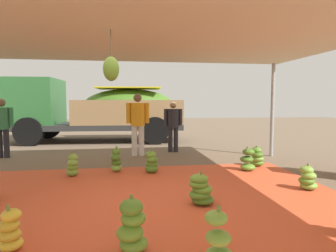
# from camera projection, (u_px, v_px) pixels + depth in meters

# --- Properties ---
(ground_plane) EXTENTS (40.00, 40.00, 0.00)m
(ground_plane) POSITION_uv_depth(u_px,v_px,m) (137.00, 162.00, 7.45)
(ground_plane) COLOR brown
(tarp_orange) EXTENTS (6.55, 4.82, 0.01)m
(tarp_orange) POSITION_uv_depth(u_px,v_px,m) (145.00, 201.00, 4.49)
(tarp_orange) COLOR #D1512D
(tarp_orange) RESTS_ON ground
(tent_canopy) EXTENTS (8.00, 7.00, 2.66)m
(tent_canopy) POSITION_uv_depth(u_px,v_px,m) (144.00, 28.00, 4.20)
(tent_canopy) COLOR #9EA0A5
(tent_canopy) RESTS_ON ground
(banana_bunch_0) EXTENTS (0.33, 0.35, 0.56)m
(banana_bunch_0) POSITION_uv_depth(u_px,v_px,m) (116.00, 161.00, 6.38)
(banana_bunch_0) COLOR #75A83D
(banana_bunch_0) RESTS_ON tarp_orange
(banana_bunch_1) EXTENTS (0.31, 0.31, 0.49)m
(banana_bunch_1) POSITION_uv_depth(u_px,v_px,m) (10.00, 231.00, 2.99)
(banana_bunch_1) COLOR gold
(banana_bunch_1) RESTS_ON tarp_orange
(banana_bunch_2) EXTENTS (0.47, 0.45, 0.50)m
(banana_bunch_2) POSITION_uv_depth(u_px,v_px,m) (201.00, 190.00, 4.34)
(banana_bunch_2) COLOR #477523
(banana_bunch_2) RESTS_ON tarp_orange
(banana_bunch_4) EXTENTS (0.38, 0.41, 0.49)m
(banana_bunch_4) POSITION_uv_depth(u_px,v_px,m) (257.00, 157.00, 6.94)
(banana_bunch_4) COLOR #518428
(banana_bunch_4) RESTS_ON tarp_orange
(banana_bunch_5) EXTENTS (0.34, 0.34, 0.56)m
(banana_bunch_5) POSITION_uv_depth(u_px,v_px,m) (218.00, 239.00, 2.75)
(banana_bunch_5) COLOR #6B9E38
(banana_bunch_5) RESTS_ON tarp_orange
(banana_bunch_6) EXTENTS (0.30, 0.30, 0.50)m
(banana_bunch_6) POSITION_uv_depth(u_px,v_px,m) (73.00, 166.00, 5.99)
(banana_bunch_6) COLOR #6B9E38
(banana_bunch_6) RESTS_ON tarp_orange
(banana_bunch_7) EXTENTS (0.36, 0.36, 0.59)m
(banana_bunch_7) POSITION_uv_depth(u_px,v_px,m) (132.00, 227.00, 2.94)
(banana_bunch_7) COLOR #60932D
(banana_bunch_7) RESTS_ON tarp_orange
(banana_bunch_8) EXTENTS (0.35, 0.37, 0.50)m
(banana_bunch_8) POSITION_uv_depth(u_px,v_px,m) (152.00, 163.00, 6.30)
(banana_bunch_8) COLOR #477523
(banana_bunch_8) RESTS_ON tarp_orange
(banana_bunch_9) EXTENTS (0.41, 0.43, 0.53)m
(banana_bunch_9) POSITION_uv_depth(u_px,v_px,m) (248.00, 160.00, 6.50)
(banana_bunch_9) COLOR #60932D
(banana_bunch_9) RESTS_ON tarp_orange
(banana_bunch_10) EXTENTS (0.39, 0.36, 0.46)m
(banana_bunch_10) POSITION_uv_depth(u_px,v_px,m) (308.00, 179.00, 5.06)
(banana_bunch_10) COLOR #75A83D
(banana_bunch_10) RESTS_ON tarp_orange
(cargo_truck_main) EXTENTS (6.62, 2.73, 2.40)m
(cargo_truck_main) POSITION_uv_depth(u_px,v_px,m) (94.00, 109.00, 11.37)
(cargo_truck_main) COLOR #2D2D2D
(cargo_truck_main) RESTS_ON ground
(worker_0) EXTENTS (0.64, 0.39, 1.76)m
(worker_0) POSITION_uv_depth(u_px,v_px,m) (138.00, 120.00, 8.25)
(worker_0) COLOR silver
(worker_0) RESTS_ON ground
(worker_1) EXTENTS (0.57, 0.35, 1.54)m
(worker_1) POSITION_uv_depth(u_px,v_px,m) (173.00, 123.00, 8.93)
(worker_1) COLOR #26262D
(worker_1) RESTS_ON ground
(worker_2) EXTENTS (0.59, 0.36, 1.62)m
(worker_2) POSITION_uv_depth(u_px,v_px,m) (2.00, 123.00, 7.99)
(worker_2) COLOR #26262D
(worker_2) RESTS_ON ground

